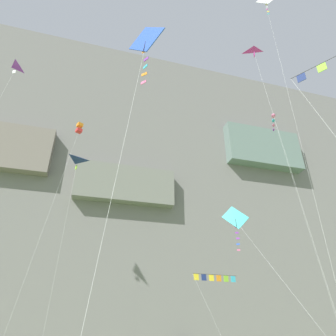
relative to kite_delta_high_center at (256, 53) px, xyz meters
The scene contains 10 objects.
cliff_face 41.47m from the kite_delta_high_center, 103.79° to the left, with size 180.00×27.16×56.33m.
kite_delta_high_center is the anchor object (origin of this frame).
kite_delta_low_center 24.73m from the kite_delta_high_center, 140.83° to the left, with size 2.21×3.41×18.88m.
kite_diamond_low_right 5.84m from the kite_delta_high_center, 62.91° to the right, with size 2.74×2.38×35.84m.
kite_banner_far_right 24.22m from the kite_delta_high_center, 103.18° to the left, with size 5.02×2.85×6.39m.
kite_delta_upper_left 30.18m from the kite_delta_high_center, 155.08° to the left, with size 3.06×3.08×30.66m.
kite_diamond_far_left 18.53m from the kite_delta_high_center, 131.07° to the left, with size 3.63×6.65×11.36m.
kite_diamond_mid_left 20.25m from the kite_delta_high_center, 148.65° to the right, with size 2.56×2.90×16.90m.
kite_windsock_mid_right 15.46m from the kite_delta_high_center, 48.85° to the left, with size 2.51×4.76×30.10m.
kite_box_high_left 21.34m from the kite_delta_high_center, 149.88° to the left, with size 2.99×3.20×22.34m.
Camera 1 is at (-5.31, 3.15, 1.86)m, focal length 31.42 mm.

